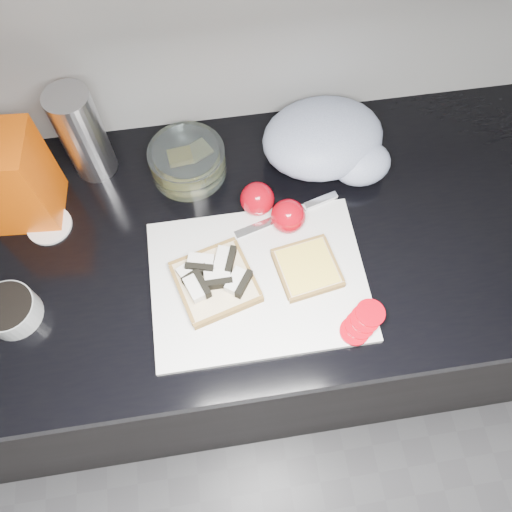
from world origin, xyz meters
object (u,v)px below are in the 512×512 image
Objects in this scene: glass_bowl at (188,161)px; steel_canister at (83,135)px; bread_bag at (11,179)px; cutting_board at (258,281)px.

steel_canister is at bearing 168.02° from glass_bowl.
bread_bag is at bearing -172.17° from glass_bowl.
glass_bowl is at bearing -11.98° from steel_canister.
steel_canister is at bearing 133.29° from cutting_board.
glass_bowl is (-0.11, 0.27, 0.03)m from cutting_board.
glass_bowl is at bearing 12.17° from bread_bag.
cutting_board is 0.44m from steel_canister.
cutting_board is 1.95× the size of bread_bag.
cutting_board is at bearing -69.06° from glass_bowl.
bread_bag is at bearing -146.97° from steel_canister.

